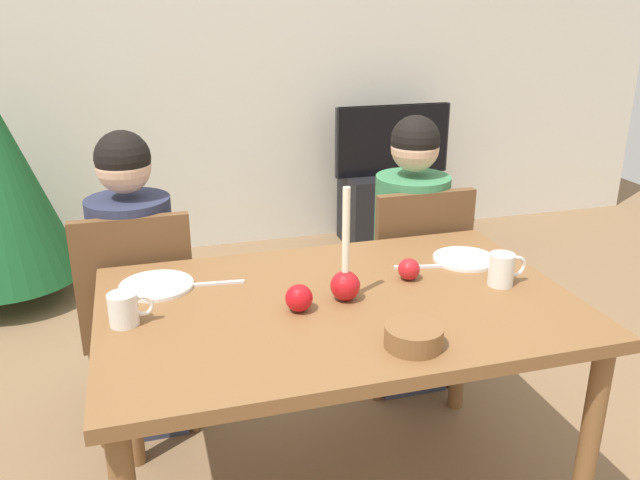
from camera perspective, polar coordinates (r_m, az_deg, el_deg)
back_wall at (r=4.32m, az=-9.22°, el=16.26°), size 6.40×0.10×2.60m
dining_table at (r=1.99m, az=1.61°, el=-7.44°), size 1.40×0.90×0.75m
chair_left at (r=2.53m, az=-15.57°, el=-5.80°), size 0.40×0.40×0.90m
chair_right at (r=2.74m, az=8.01°, el=-3.13°), size 0.40×0.40×0.90m
person_left_child at (r=2.53m, az=-15.71°, el=-4.32°), size 0.30×0.30×1.17m
person_right_child at (r=2.74m, az=7.80°, el=-1.76°), size 0.30×0.30×1.17m
tv_stand at (r=4.51m, az=6.14°, el=2.81°), size 0.64×0.40×0.48m
tv at (r=4.39m, az=6.37°, el=8.67°), size 0.79×0.05×0.46m
candle_centerpiece at (r=1.92m, az=2.26°, el=-3.37°), size 0.09×0.09×0.35m
plate_left at (r=2.09m, az=-14.10°, el=-3.89°), size 0.23×0.23×0.01m
plate_right at (r=2.29m, az=12.52°, el=-1.63°), size 0.22×0.22×0.01m
mug_left at (r=1.87m, az=-16.70°, el=-5.80°), size 0.12×0.08×0.09m
mug_right at (r=2.11m, az=15.66°, el=-2.48°), size 0.13×0.08×0.10m
fork_left at (r=2.08m, az=-9.12°, el=-3.76°), size 0.18×0.03×0.01m
fork_right at (r=2.20m, az=8.81°, el=-2.31°), size 0.18×0.05×0.01m
bowl_walnuts at (r=1.71m, az=8.20°, el=-8.33°), size 0.15×0.15×0.06m
apple_near_candle at (r=2.09m, az=7.78°, el=-2.54°), size 0.07×0.07×0.07m
apple_by_left_plate at (r=1.87m, az=-1.85°, el=-5.09°), size 0.08×0.08×0.08m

